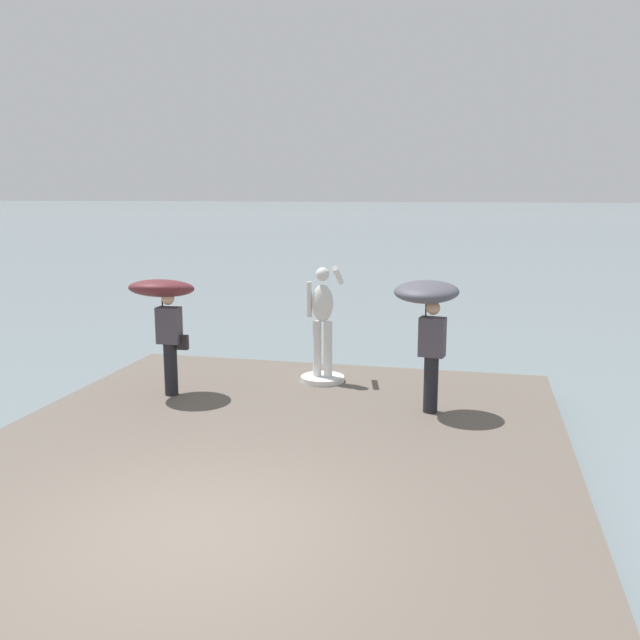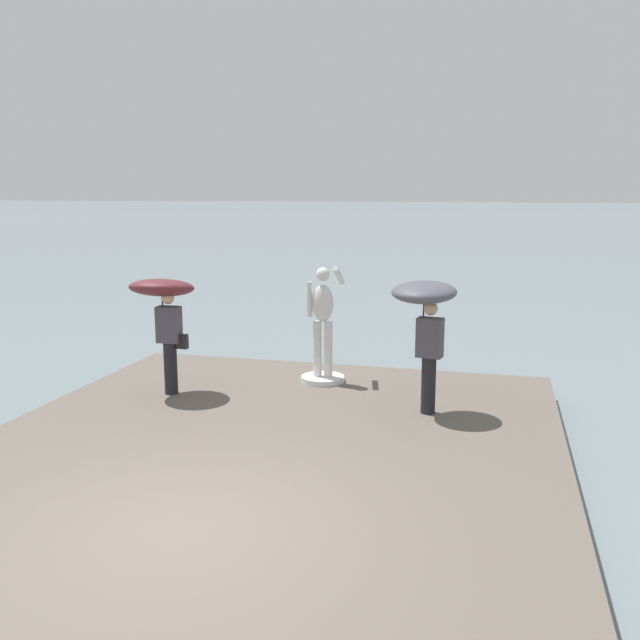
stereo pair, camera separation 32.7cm
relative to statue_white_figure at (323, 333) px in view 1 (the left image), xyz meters
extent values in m
plane|color=slate|center=(0.00, 34.36, -1.28)|extent=(400.00, 400.00, 0.00)
cube|color=#60564C|center=(0.00, -3.69, -1.08)|extent=(7.90, 9.90, 0.40)
cylinder|color=silver|center=(0.00, -0.01, -0.83)|extent=(0.78, 0.78, 0.09)
cylinder|color=silver|center=(-0.10, -0.01, -0.29)|extent=(0.15, 0.15, 0.99)
cylinder|color=silver|center=(0.10, -0.01, -0.29)|extent=(0.15, 0.15, 0.99)
ellipsoid|color=silver|center=(0.00, -0.01, 0.54)|extent=(0.38, 0.26, 0.66)
sphere|color=silver|center=(0.00, -0.01, 1.05)|extent=(0.24, 0.24, 0.24)
cylinder|color=silver|center=(-0.24, -0.01, 0.60)|extent=(0.10, 0.10, 0.62)
cylinder|color=silver|center=(0.22, 0.26, 1.00)|extent=(0.10, 0.59, 0.40)
cylinder|color=black|center=(-2.27, -1.38, -0.44)|extent=(0.22, 0.22, 0.88)
cube|color=#47424C|center=(-2.27, -1.38, 0.30)|extent=(0.38, 0.25, 0.60)
sphere|color=beige|center=(-2.27, -1.38, 0.75)|extent=(0.21, 0.21, 0.21)
cylinder|color=#262626|center=(-2.39, -1.34, 0.59)|extent=(0.02, 0.02, 0.48)
ellipsoid|color=#5B2328|center=(-2.39, -1.34, 0.91)|extent=(1.08, 1.11, 0.42)
cube|color=black|center=(-2.05, -1.35, 0.02)|extent=(0.18, 0.10, 0.24)
cylinder|color=black|center=(2.00, -1.34, -0.44)|extent=(0.22, 0.22, 0.88)
cube|color=#47424C|center=(2.00, -1.34, 0.30)|extent=(0.42, 0.30, 0.60)
sphere|color=tan|center=(2.00, -1.34, 0.75)|extent=(0.21, 0.21, 0.21)
cylinder|color=#262626|center=(1.89, -1.28, 0.63)|extent=(0.02, 0.02, 0.55)
ellipsoid|color=#4C4C56|center=(1.89, -1.28, 0.98)|extent=(1.13, 1.15, 0.37)
camera|label=1|loc=(2.62, -11.61, 2.47)|focal=38.68mm
camera|label=2|loc=(2.94, -11.53, 2.47)|focal=38.68mm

